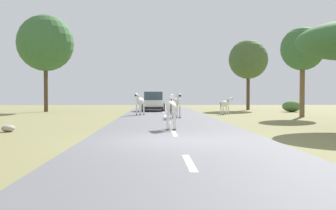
% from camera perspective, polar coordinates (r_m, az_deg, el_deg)
% --- Properties ---
extents(ground_plane, '(90.00, 90.00, 0.00)m').
position_cam_1_polar(ground_plane, '(11.86, 0.55, -5.59)').
color(ground_plane, olive).
extents(road, '(6.00, 64.00, 0.05)m').
position_cam_1_polar(road, '(11.86, 1.47, -5.47)').
color(road, slate).
rests_on(road, ground_plane).
extents(lane_markings, '(0.16, 56.00, 0.01)m').
position_cam_1_polar(lane_markings, '(10.87, 1.79, -5.96)').
color(lane_markings, silver).
rests_on(lane_markings, road).
extents(zebra_0, '(0.77, 1.68, 1.62)m').
position_cam_1_polar(zebra_0, '(26.88, -4.32, 0.53)').
color(zebra_0, silver).
rests_on(zebra_0, road).
extents(zebra_1, '(0.50, 1.63, 1.54)m').
position_cam_1_polar(zebra_1, '(15.50, 0.51, -0.34)').
color(zebra_1, silver).
rests_on(zebra_1, road).
extents(zebra_2, '(0.63, 1.69, 1.60)m').
position_cam_1_polar(zebra_2, '(23.43, 1.32, 0.37)').
color(zebra_2, silver).
rests_on(zebra_2, road).
extents(zebra_3, '(1.23, 1.05, 1.36)m').
position_cam_1_polar(zebra_3, '(29.02, 8.72, 0.17)').
color(zebra_3, silver).
rests_on(zebra_3, ground_plane).
extents(car_0, '(2.06, 4.36, 1.74)m').
position_cam_1_polar(car_0, '(34.17, -2.22, 0.45)').
color(car_0, white).
rests_on(car_0, road).
extents(tree_1, '(3.90, 3.90, 7.02)m').
position_cam_1_polar(tree_1, '(38.64, 12.11, 6.77)').
color(tree_1, '#4C3823').
rests_on(tree_1, ground_plane).
extents(tree_4, '(4.94, 4.94, 8.54)m').
position_cam_1_polar(tree_4, '(35.18, -18.14, 8.91)').
color(tree_4, '#4C3823').
rests_on(tree_4, ground_plane).
extents(tree_6, '(2.91, 2.91, 6.05)m').
position_cam_1_polar(tree_6, '(26.99, 19.79, 7.98)').
color(tree_6, brown).
rests_on(tree_6, ground_plane).
extents(bush_0, '(1.66, 1.49, 0.99)m').
position_cam_1_polar(bush_0, '(34.95, 18.30, -0.18)').
color(bush_0, '#4C7038').
rests_on(bush_0, ground_plane).
extents(rock_1, '(0.53, 0.55, 0.28)m').
position_cam_1_polar(rock_1, '(16.30, -23.14, -3.29)').
color(rock_1, '#A89E8C').
rests_on(rock_1, ground_plane).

